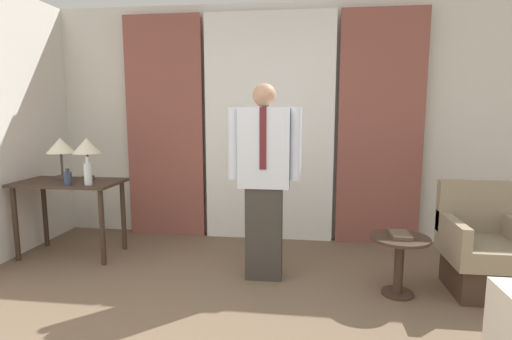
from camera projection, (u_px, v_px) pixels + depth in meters
name	position (u px, v px, depth m)	size (l,w,h in m)	color
wall_back	(270.00, 123.00, 4.67)	(10.00, 0.06, 2.70)	silver
curtain_sheer_center	(269.00, 129.00, 4.55)	(1.47, 0.06, 2.58)	white
curtain_drape_left	(165.00, 128.00, 4.71)	(0.92, 0.06, 2.58)	brown
curtain_drape_right	(380.00, 129.00, 4.39)	(0.92, 0.06, 2.58)	brown
desk	(70.00, 194.00, 4.09)	(1.04, 0.57, 0.78)	#38281E
table_lamp_left	(61.00, 147.00, 4.16)	(0.29, 0.29, 0.43)	#4C4238
table_lamp_right	(87.00, 147.00, 4.12)	(0.29, 0.29, 0.43)	#4C4238
bottle_near_edge	(68.00, 178.00, 3.85)	(0.08, 0.08, 0.16)	#2D3851
bottle_by_lamp	(88.00, 173.00, 3.85)	(0.07, 0.07, 0.27)	silver
person	(264.00, 175.00, 3.47)	(0.64, 0.21, 1.72)	#38332D
armchair	(482.00, 253.00, 3.28)	(0.60, 0.64, 0.89)	#38281E
side_table	(399.00, 255.00, 3.22)	(0.46, 0.46, 0.49)	#38281E
book	(400.00, 235.00, 3.20)	(0.15, 0.23, 0.03)	brown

